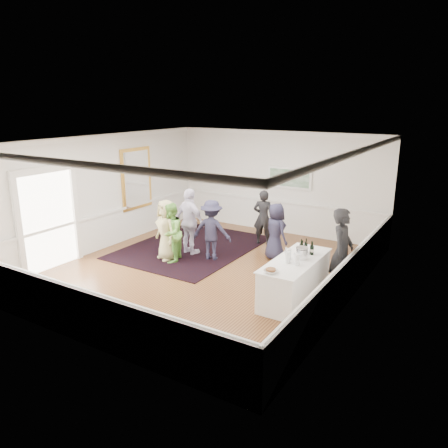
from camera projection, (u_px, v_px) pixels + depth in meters
The scene contains 23 objects.
floor at pixel (208, 270), 10.88m from camera, with size 8.00×8.00×0.00m, color brown.
ceiling at pixel (207, 140), 10.01m from camera, with size 7.00×8.00×0.02m, color white.
wall_left at pixel (104, 192), 12.21m from camera, with size 0.02×8.00×3.20m, color white.
wall_right at pixel (354, 229), 8.68m from camera, with size 0.02×8.00×3.20m, color white.
wall_back at pixel (278, 182), 13.73m from camera, with size 7.00×0.02×3.20m, color white.
wall_front at pixel (73, 256), 7.17m from camera, with size 7.00×0.02×3.20m, color white.
wainscoting at pixel (208, 251), 10.74m from camera, with size 7.00×8.00×1.00m, color white, non-canonical shape.
mirror at pixel (137, 179), 13.20m from camera, with size 0.05×1.25×1.85m.
doorway at pixel (48, 213), 10.67m from camera, with size 0.10×1.78×2.56m.
landscape_painting at pixel (289, 178), 13.43m from camera, with size 1.44×0.06×0.66m.
area_rug at pixel (192, 247), 12.55m from camera, with size 3.20×4.20×0.02m, color black.
serving_table at pixel (295, 279), 9.18m from camera, with size 0.83×2.19×0.89m.
bartender at pixel (342, 252), 9.27m from camera, with size 0.70×0.46×1.92m, color black.
guest_tan at pixel (166, 230), 11.40m from camera, with size 0.79×0.51×1.62m, color tan.
guest_green at pixel (171, 233), 11.26m from camera, with size 0.76×0.59×1.56m, color #6BB147.
guest_lilac at pixel (190, 222), 11.80m from camera, with size 1.07×0.44×1.82m, color silver.
guest_dark_a at pixel (212, 230), 11.42m from camera, with size 1.04×0.60×1.60m, color #232239.
guest_dark_b at pixel (263, 217), 12.64m from camera, with size 0.59×0.39×1.62m, color black.
guest_navy at pixel (276, 232), 11.42m from camera, with size 0.74×0.48×1.52m, color #232239.
wine_bottles at pixel (306, 247), 9.39m from camera, with size 0.34×0.28×0.31m.
juice_pitchers at pixel (291, 257), 8.88m from camera, with size 0.40×0.34×0.24m.
ice_bucket at pixel (302, 253), 9.09m from camera, with size 0.26×0.26×0.24m, color silver.
nut_bowl at pixel (271, 271), 8.37m from camera, with size 0.28×0.28×0.08m.
Camera 1 is at (5.65, -8.45, 4.05)m, focal length 35.00 mm.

